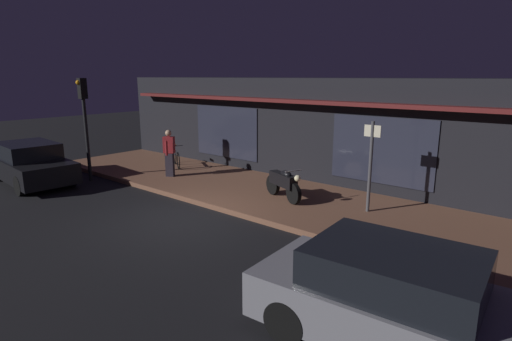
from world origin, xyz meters
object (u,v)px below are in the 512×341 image
Objects in this scene: parked_car_near at (30,163)px; parked_car_far at (400,302)px; person_photographer at (169,152)px; bicycle_parked at (176,158)px; sign_post at (371,161)px; motorcycle at (284,183)px; traffic_light_pole at (84,111)px.

parked_car_far is (13.22, -0.57, 0.00)m from parked_car_near.
parked_car_near is at bearing -135.26° from person_photographer.
person_photographer is at bearing -47.47° from bicycle_parked.
sign_post is at bearing 7.01° from person_photographer.
sign_post reaches higher than person_photographer.
sign_post reaches higher than bicycle_parked.
motorcycle is at bearing 139.77° from parked_car_far.
parked_car_near is at bearing -116.81° from bicycle_parked.
bicycle_parked is at bearing 70.23° from traffic_light_pole.
parked_car_far is (2.67, -4.81, -0.81)m from sign_post.
bicycle_parked is 12.06m from parked_car_far.
traffic_light_pole is (-6.98, -2.19, 1.83)m from motorcycle.
traffic_light_pole is at bearing 170.23° from parked_car_far.
bicycle_parked is at bearing 171.64° from motorcycle.
bicycle_parked is (-5.88, 0.86, -0.14)m from motorcycle.
traffic_light_pole is (-1.10, -3.05, 1.97)m from bicycle_parked.
motorcycle is 6.60m from parked_car_far.
parked_car_near is at bearing -155.71° from motorcycle.
sign_post is 5.56m from parked_car_far.
sign_post is at bearing 21.92° from parked_car_near.
person_photographer reaches higher than parked_car_near.
parked_car_far is (5.04, -4.26, 0.06)m from motorcycle.
bicycle_parked is 0.40× the size of traffic_light_pole.
parked_car_near is (-3.40, -3.37, -0.32)m from person_photographer.
person_photographer is 7.23m from sign_post.
traffic_light_pole is at bearing -163.65° from sign_post.
person_photographer is 3.22m from traffic_light_pole.
parked_car_near is 1.00× the size of parked_car_far.
parked_car_near is (-2.30, -4.56, 0.20)m from bicycle_parked.
parked_car_near is at bearing -158.08° from sign_post.
person_photographer is at bearing 40.36° from traffic_light_pole.
person_photographer reaches higher than bicycle_parked.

